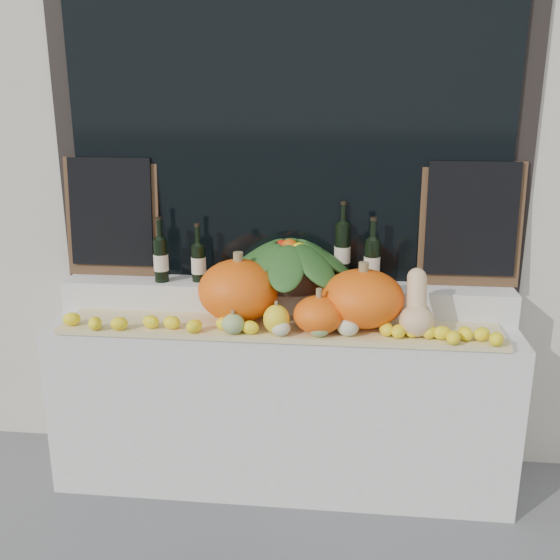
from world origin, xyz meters
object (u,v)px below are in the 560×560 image
object	(u,v)px
pumpkin_left	(239,290)
produce_bowl	(290,262)
pumpkin_right	(362,298)
butternut_squash	(417,309)
wine_bottle_tall	(342,252)

from	to	relation	value
pumpkin_left	produce_bowl	size ratio (longest dim) A/B	0.59
pumpkin_right	produce_bowl	bearing A→B (deg)	150.22
pumpkin_right	produce_bowl	distance (m)	0.44
butternut_squash	wine_bottle_tall	distance (m)	0.54
pumpkin_left	pumpkin_right	world-z (taller)	pumpkin_left
pumpkin_left	wine_bottle_tall	distance (m)	0.58
produce_bowl	pumpkin_left	bearing A→B (deg)	-140.91
pumpkin_right	wine_bottle_tall	size ratio (longest dim) A/B	0.95
butternut_squash	produce_bowl	world-z (taller)	produce_bowl
produce_bowl	wine_bottle_tall	bearing A→B (deg)	17.33
butternut_squash	wine_bottle_tall	bearing A→B (deg)	132.85
pumpkin_left	produce_bowl	world-z (taller)	produce_bowl
pumpkin_left	wine_bottle_tall	world-z (taller)	wine_bottle_tall
butternut_squash	produce_bowl	bearing A→B (deg)	154.41
pumpkin_left	produce_bowl	distance (m)	0.31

